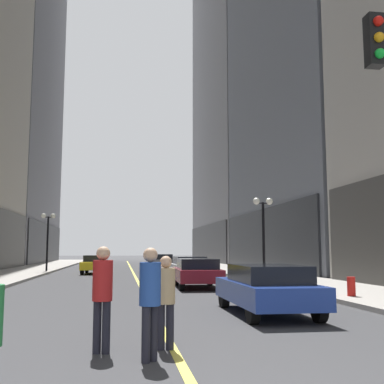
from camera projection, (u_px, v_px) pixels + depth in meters
ground_plane at (133, 272)px, 37.25m from camera, size 200.00×200.00×0.00m
sidewalk_left at (24, 271)px, 36.05m from camera, size 4.50×78.00×0.15m
sidewalk_right at (235, 270)px, 38.46m from camera, size 4.50×78.00×0.15m
lane_centre_stripe at (133, 272)px, 37.25m from camera, size 0.16×70.00×0.01m
building_right_far at (243, 56)px, 67.65m from camera, size 10.87×26.00×58.71m
car_blue at (267, 287)px, 12.72m from camera, size 1.90×4.62×1.32m
car_maroon at (197, 272)px, 21.54m from camera, size 2.04×4.34×1.32m
car_white at (189, 267)px, 28.13m from camera, size 1.97×4.23×1.32m
car_yellow at (96, 264)px, 34.21m from camera, size 1.95×4.19×1.32m
car_grey at (162, 261)px, 42.20m from camera, size 1.90×4.06×1.32m
pedestrian_in_red_jacket at (102, 290)px, 8.05m from camera, size 0.43×0.43×1.79m
pedestrian_in_tan_trench at (166, 295)px, 8.33m from camera, size 0.40×0.40×1.62m
pedestrian_in_blue_hoodie at (150, 294)px, 7.46m from camera, size 0.48×0.48×1.76m
street_lamp_left_far at (48, 229)px, 35.48m from camera, size 1.06×0.36×4.43m
street_lamp_right_mid at (263, 220)px, 24.74m from camera, size 1.06×0.36×4.43m
fire_hydrant_right at (351, 289)px, 16.20m from camera, size 0.28×0.28×0.80m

